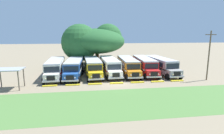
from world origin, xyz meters
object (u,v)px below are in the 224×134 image
at_px(parked_bus_slot_4, 128,65).
at_px(parked_bus_slot_6, 160,65).
at_px(utility_pole, 209,54).
at_px(parked_bus_slot_0, 55,67).
at_px(parked_bus_slot_1, 74,67).
at_px(parked_bus_slot_5, 144,65).
at_px(broad_shade_tree, 94,41).
at_px(parked_bus_slot_3, 109,65).
at_px(waiting_shelter, 8,71).
at_px(parked_bus_slot_2, 93,66).

bearing_deg(parked_bus_slot_4, parked_bus_slot_6, 88.26).
xyz_separation_m(parked_bus_slot_6, utility_pole, (5.19, -6.03, 2.52)).
height_order(parked_bus_slot_6, utility_pole, utility_pole).
xyz_separation_m(parked_bus_slot_0, parked_bus_slot_1, (3.20, -0.04, 0.00)).
distance_m(parked_bus_slot_1, parked_bus_slot_6, 15.76).
bearing_deg(parked_bus_slot_6, parked_bus_slot_5, -101.47).
xyz_separation_m(parked_bus_slot_1, broad_shade_tree, (3.90, 9.24, 4.03)).
bearing_deg(parked_bus_slot_6, parked_bus_slot_1, -93.06).
distance_m(parked_bus_slot_0, utility_pole, 25.02).
height_order(parked_bus_slot_5, broad_shade_tree, broad_shade_tree).
height_order(parked_bus_slot_3, utility_pole, utility_pole).
relative_size(parked_bus_slot_1, parked_bus_slot_5, 1.00).
bearing_deg(parked_bus_slot_6, parked_bus_slot_4, -96.50).
bearing_deg(parked_bus_slot_1, broad_shade_tree, 159.88).
height_order(parked_bus_slot_3, broad_shade_tree, broad_shade_tree).
bearing_deg(parked_bus_slot_5, broad_shade_tree, -131.27).
xyz_separation_m(parked_bus_slot_0, parked_bus_slot_5, (16.03, 0.44, 0.00)).
relative_size(parked_bus_slot_0, waiting_shelter, 3.03).
xyz_separation_m(parked_bus_slot_0, parked_bus_slot_6, (18.96, 0.01, 0.00)).
bearing_deg(broad_shade_tree, parked_bus_slot_2, -94.63).
distance_m(parked_bus_slot_0, parked_bus_slot_4, 12.85).
relative_size(parked_bus_slot_0, parked_bus_slot_4, 1.00).
xyz_separation_m(parked_bus_slot_0, broad_shade_tree, (7.10, 9.21, 4.03)).
bearing_deg(parked_bus_slot_5, utility_pole, 54.77).
bearing_deg(parked_bus_slot_2, parked_bus_slot_1, -86.37).
distance_m(broad_shade_tree, waiting_shelter, 19.98).
relative_size(parked_bus_slot_2, parked_bus_slot_3, 1.00).
height_order(parked_bus_slot_2, utility_pole, utility_pole).
xyz_separation_m(parked_bus_slot_0, parked_bus_slot_2, (6.38, 0.34, 0.00)).
bearing_deg(parked_bus_slot_3, broad_shade_tree, -167.51).
height_order(parked_bus_slot_0, parked_bus_slot_6, same).
distance_m(parked_bus_slot_6, waiting_shelter, 24.69).
distance_m(parked_bus_slot_1, waiting_shelter, 10.36).
relative_size(parked_bus_slot_2, parked_bus_slot_5, 1.00).
bearing_deg(parked_bus_slot_1, parked_bus_slot_2, 99.43).
distance_m(parked_bus_slot_5, waiting_shelter, 22.01).
bearing_deg(parked_bus_slot_6, parked_bus_slot_3, -96.61).
bearing_deg(parked_bus_slot_0, parked_bus_slot_4, 88.74).
bearing_deg(waiting_shelter, utility_pole, 0.96).
bearing_deg(broad_shade_tree, parked_bus_slot_5, -44.49).
distance_m(parked_bus_slot_2, parked_bus_slot_4, 6.46).
xyz_separation_m(parked_bus_slot_0, utility_pole, (24.16, -6.02, 2.52)).
bearing_deg(parked_bus_slot_4, parked_bus_slot_1, -86.11).
bearing_deg(broad_shade_tree, parked_bus_slot_4, -57.00).
bearing_deg(parked_bus_slot_3, parked_bus_slot_0, -89.22).
bearing_deg(parked_bus_slot_0, parked_bus_slot_1, 86.48).
bearing_deg(broad_shade_tree, parked_bus_slot_1, -112.87).
distance_m(parked_bus_slot_1, utility_pole, 21.94).
bearing_deg(waiting_shelter, parked_bus_slot_4, 21.22).
xyz_separation_m(parked_bus_slot_1, parked_bus_slot_6, (15.76, 0.05, 0.00)).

